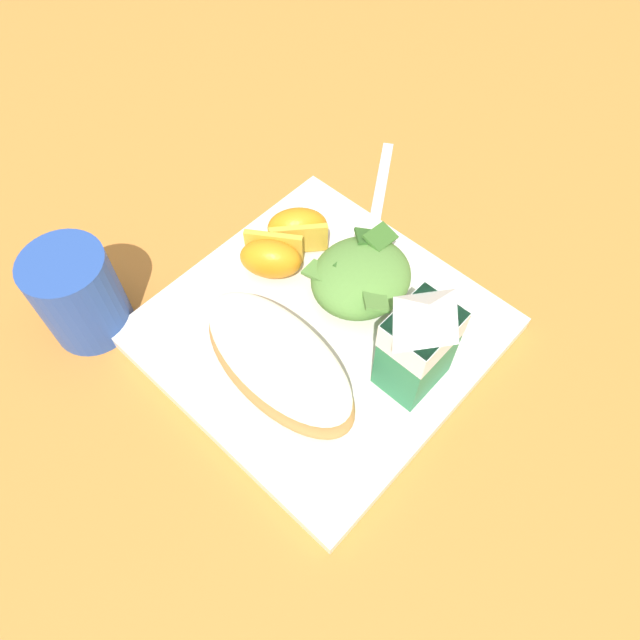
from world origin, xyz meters
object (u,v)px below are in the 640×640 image
object	(u,v)px
milk_carton	(420,341)
drinking_blue_cup	(79,295)
orange_wedge_middle	(271,257)
orange_wedge_front	(298,228)
white_plate	(320,330)
green_salad_pile	(362,277)
cheesy_pizza_bread	(278,362)
metal_fork	(377,210)

from	to	relation	value
milk_carton	drinking_blue_cup	size ratio (longest dim) A/B	1.18
orange_wedge_middle	drinking_blue_cup	xyz separation A→B (m)	(0.15, -0.09, 0.01)
orange_wedge_front	orange_wedge_middle	bearing A→B (deg)	9.18
white_plate	milk_carton	bearing A→B (deg)	99.79
white_plate	orange_wedge_middle	xyz separation A→B (m)	(-0.02, -0.08, 0.03)
green_salad_pile	milk_carton	bearing A→B (deg)	66.09
milk_carton	orange_wedge_front	size ratio (longest dim) A/B	1.60
orange_wedge_front	drinking_blue_cup	bearing A→B (deg)	-22.66
cheesy_pizza_bread	milk_carton	bearing A→B (deg)	131.42
white_plate	cheesy_pizza_bread	distance (m)	0.07
white_plate	orange_wedge_middle	bearing A→B (deg)	-101.44
orange_wedge_front	drinking_blue_cup	world-z (taller)	drinking_blue_cup
milk_carton	orange_wedge_middle	size ratio (longest dim) A/B	1.57
white_plate	milk_carton	world-z (taller)	milk_carton
metal_fork	drinking_blue_cup	xyz separation A→B (m)	(0.30, -0.11, 0.04)
orange_wedge_middle	green_salad_pile	bearing A→B (deg)	117.23
white_plate	green_salad_pile	bearing A→B (deg)	179.05
white_plate	metal_fork	world-z (taller)	white_plate
white_plate	green_salad_pile	world-z (taller)	green_salad_pile
orange_wedge_middle	milk_carton	bearing A→B (deg)	90.04
metal_fork	milk_carton	bearing A→B (deg)	47.50
orange_wedge_middle	drinking_blue_cup	size ratio (longest dim) A/B	0.75
cheesy_pizza_bread	orange_wedge_front	bearing A→B (deg)	-142.26
white_plate	milk_carton	size ratio (longest dim) A/B	2.55
green_salad_pile	orange_wedge_front	world-z (taller)	green_salad_pile
orange_wedge_middle	metal_fork	size ratio (longest dim) A/B	0.41
orange_wedge_front	orange_wedge_middle	world-z (taller)	same
metal_fork	drinking_blue_cup	bearing A→B (deg)	-19.82
milk_carton	metal_fork	xyz separation A→B (m)	(-0.14, -0.15, -0.07)
milk_carton	metal_fork	world-z (taller)	milk_carton
green_salad_pile	orange_wedge_front	size ratio (longest dim) A/B	1.52
cheesy_pizza_bread	orange_wedge_middle	world-z (taller)	orange_wedge_middle
cheesy_pizza_bread	white_plate	bearing A→B (deg)	-173.37
orange_wedge_front	orange_wedge_middle	distance (m)	0.04
cheesy_pizza_bread	milk_carton	size ratio (longest dim) A/B	1.60
green_salad_pile	metal_fork	size ratio (longest dim) A/B	0.62
orange_wedge_front	metal_fork	size ratio (longest dim) A/B	0.41
white_plate	green_salad_pile	xyz separation A→B (m)	(-0.06, 0.00, 0.03)
white_plate	orange_wedge_front	world-z (taller)	orange_wedge_front
milk_carton	orange_wedge_middle	xyz separation A→B (m)	(0.00, -0.17, -0.04)
white_plate	green_salad_pile	distance (m)	0.06
drinking_blue_cup	metal_fork	bearing A→B (deg)	160.18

